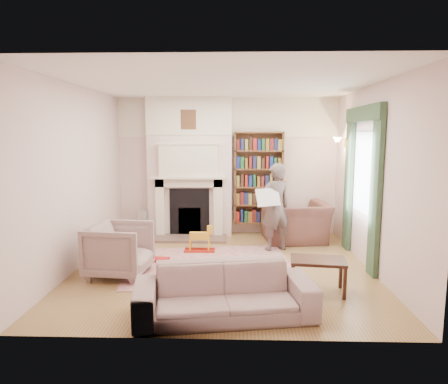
{
  "coord_description": "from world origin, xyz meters",
  "views": [
    {
      "loc": [
        0.2,
        -6.03,
        2.05
      ],
      "look_at": [
        0.0,
        0.25,
        1.15
      ],
      "focal_mm": 32.0,
      "sensor_mm": 36.0,
      "label": 1
    }
  ],
  "objects_px": {
    "armchair_left": "(120,250)",
    "paraffin_heater": "(142,223)",
    "coffee_table": "(317,276)",
    "bookcase": "(259,178)",
    "sofa": "(225,292)",
    "armchair_reading": "(295,222)",
    "man_reading": "(275,207)",
    "rocking_horse": "(200,239)"
  },
  "relations": [
    {
      "from": "armchair_left",
      "to": "paraffin_heater",
      "type": "relative_size",
      "value": 1.55
    },
    {
      "from": "armchair_left",
      "to": "coffee_table",
      "type": "bearing_deg",
      "value": -95.92
    },
    {
      "from": "armchair_left",
      "to": "paraffin_heater",
      "type": "bearing_deg",
      "value": 10.54
    },
    {
      "from": "bookcase",
      "to": "sofa",
      "type": "relative_size",
      "value": 0.92
    },
    {
      "from": "bookcase",
      "to": "paraffin_heater",
      "type": "relative_size",
      "value": 3.36
    },
    {
      "from": "armchair_reading",
      "to": "armchair_left",
      "type": "relative_size",
      "value": 1.39
    },
    {
      "from": "man_reading",
      "to": "coffee_table",
      "type": "distance_m",
      "value": 2.05
    },
    {
      "from": "paraffin_heater",
      "to": "armchair_left",
      "type": "bearing_deg",
      "value": -85.06
    },
    {
      "from": "armchair_reading",
      "to": "coffee_table",
      "type": "relative_size",
      "value": 1.69
    },
    {
      "from": "man_reading",
      "to": "rocking_horse",
      "type": "bearing_deg",
      "value": -18.83
    },
    {
      "from": "bookcase",
      "to": "armchair_reading",
      "type": "height_order",
      "value": "bookcase"
    },
    {
      "from": "sofa",
      "to": "paraffin_heater",
      "type": "height_order",
      "value": "sofa"
    },
    {
      "from": "sofa",
      "to": "coffee_table",
      "type": "distance_m",
      "value": 1.41
    },
    {
      "from": "coffee_table",
      "to": "sofa",
      "type": "bearing_deg",
      "value": -140.76
    },
    {
      "from": "bookcase",
      "to": "armchair_left",
      "type": "distance_m",
      "value": 3.43
    },
    {
      "from": "armchair_left",
      "to": "rocking_horse",
      "type": "relative_size",
      "value": 1.58
    },
    {
      "from": "rocking_horse",
      "to": "paraffin_heater",
      "type": "bearing_deg",
      "value": 140.06
    },
    {
      "from": "armchair_reading",
      "to": "paraffin_heater",
      "type": "bearing_deg",
      "value": -12.06
    },
    {
      "from": "bookcase",
      "to": "armchair_reading",
      "type": "relative_size",
      "value": 1.57
    },
    {
      "from": "armchair_left",
      "to": "sofa",
      "type": "xyz_separation_m",
      "value": [
        1.58,
        -1.32,
        -0.09
      ]
    },
    {
      "from": "paraffin_heater",
      "to": "rocking_horse",
      "type": "relative_size",
      "value": 1.02
    },
    {
      "from": "man_reading",
      "to": "coffee_table",
      "type": "height_order",
      "value": "man_reading"
    },
    {
      "from": "sofa",
      "to": "rocking_horse",
      "type": "xyz_separation_m",
      "value": [
        -0.52,
        2.52,
        -0.06
      ]
    },
    {
      "from": "paraffin_heater",
      "to": "man_reading",
      "type": "bearing_deg",
      "value": -18.4
    },
    {
      "from": "rocking_horse",
      "to": "bookcase",
      "type": "bearing_deg",
      "value": 49.88
    },
    {
      "from": "armchair_left",
      "to": "sofa",
      "type": "distance_m",
      "value": 2.06
    },
    {
      "from": "armchair_left",
      "to": "coffee_table",
      "type": "xyz_separation_m",
      "value": [
        2.77,
        -0.57,
        -0.16
      ]
    },
    {
      "from": "sofa",
      "to": "paraffin_heater",
      "type": "bearing_deg",
      "value": 107.37
    },
    {
      "from": "sofa",
      "to": "armchair_reading",
      "type": "bearing_deg",
      "value": 59.65
    },
    {
      "from": "paraffin_heater",
      "to": "rocking_horse",
      "type": "height_order",
      "value": "paraffin_heater"
    },
    {
      "from": "armchair_left",
      "to": "rocking_horse",
      "type": "xyz_separation_m",
      "value": [
        1.06,
        1.2,
        -0.15
      ]
    },
    {
      "from": "sofa",
      "to": "coffee_table",
      "type": "height_order",
      "value": "sofa"
    },
    {
      "from": "bookcase",
      "to": "coffee_table",
      "type": "bearing_deg",
      "value": -78.83
    },
    {
      "from": "armchair_left",
      "to": "coffee_table",
      "type": "relative_size",
      "value": 1.21
    },
    {
      "from": "man_reading",
      "to": "paraffin_heater",
      "type": "relative_size",
      "value": 2.84
    },
    {
      "from": "bookcase",
      "to": "coffee_table",
      "type": "distance_m",
      "value": 3.31
    },
    {
      "from": "man_reading",
      "to": "coffee_table",
      "type": "relative_size",
      "value": 2.24
    },
    {
      "from": "sofa",
      "to": "man_reading",
      "type": "height_order",
      "value": "man_reading"
    },
    {
      "from": "armchair_reading",
      "to": "coffee_table",
      "type": "bearing_deg",
      "value": 81.13
    },
    {
      "from": "coffee_table",
      "to": "rocking_horse",
      "type": "xyz_separation_m",
      "value": [
        -1.71,
        1.77,
        0.01
      ]
    },
    {
      "from": "armchair_reading",
      "to": "armchair_left",
      "type": "distance_m",
      "value": 3.46
    },
    {
      "from": "man_reading",
      "to": "coffee_table",
      "type": "xyz_separation_m",
      "value": [
        0.37,
        -1.93,
        -0.56
      ]
    }
  ]
}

